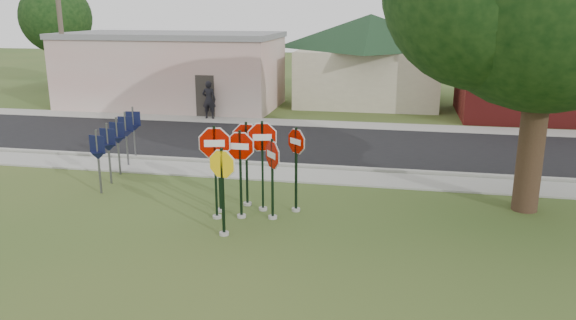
% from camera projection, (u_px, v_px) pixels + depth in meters
% --- Properties ---
extents(ground, '(120.00, 120.00, 0.00)m').
position_uv_depth(ground, '(234.00, 237.00, 14.00)').
color(ground, '#31501E').
rests_on(ground, ground).
extents(sidewalk_near, '(60.00, 1.60, 0.06)m').
position_uv_depth(sidewalk_near, '(280.00, 174.00, 19.19)').
color(sidewalk_near, '#97988F').
rests_on(sidewalk_near, ground).
extents(road, '(60.00, 7.00, 0.04)m').
position_uv_depth(road, '(303.00, 144.00, 23.46)').
color(road, black).
rests_on(road, ground).
extents(sidewalk_far, '(60.00, 1.60, 0.06)m').
position_uv_depth(sidewalk_far, '(317.00, 124.00, 27.52)').
color(sidewalk_far, '#97988F').
rests_on(sidewalk_far, ground).
extents(curb, '(60.00, 0.20, 0.14)m').
position_uv_depth(curb, '(286.00, 165.00, 20.13)').
color(curb, '#97988F').
rests_on(curb, ground).
extents(stop_sign_center, '(1.06, 0.24, 2.53)m').
position_uv_depth(stop_sign_center, '(240.00, 162.00, 14.90)').
color(stop_sign_center, '#999790').
rests_on(stop_sign_center, ground).
extents(stop_sign_yellow, '(0.98, 0.25, 2.35)m').
position_uv_depth(stop_sign_yellow, '(222.00, 181.00, 13.75)').
color(stop_sign_yellow, '#999790').
rests_on(stop_sign_yellow, ground).
extents(stop_sign_left, '(1.15, 0.27, 2.68)m').
position_uv_depth(stop_sign_left, '(215.00, 158.00, 14.81)').
color(stop_sign_left, '#999790').
rests_on(stop_sign_left, ground).
extents(stop_sign_right, '(0.68, 0.84, 2.32)m').
position_uv_depth(stop_sign_right, '(272.00, 168.00, 14.86)').
color(stop_sign_right, '#999790').
rests_on(stop_sign_right, ground).
extents(stop_sign_back_right, '(1.09, 0.28, 2.68)m').
position_uv_depth(stop_sign_back_right, '(262.00, 152.00, 15.42)').
color(stop_sign_back_right, '#999790').
rests_on(stop_sign_back_right, ground).
extents(stop_sign_back_left, '(1.13, 0.24, 2.57)m').
position_uv_depth(stop_sign_back_left, '(246.00, 151.00, 15.85)').
color(stop_sign_back_left, '#999790').
rests_on(stop_sign_back_left, ground).
extents(stop_sign_far_right, '(0.74, 0.65, 2.50)m').
position_uv_depth(stop_sign_far_right, '(296.00, 159.00, 15.40)').
color(stop_sign_far_right, '#999790').
rests_on(stop_sign_far_right, ground).
extents(stop_sign_far_left, '(0.92, 0.64, 2.38)m').
position_uv_depth(stop_sign_far_left, '(219.00, 161.00, 15.38)').
color(stop_sign_far_left, '#999790').
rests_on(stop_sign_far_left, ground).
extents(route_sign_row, '(1.43, 4.63, 2.00)m').
position_uv_depth(route_sign_row, '(118.00, 140.00, 18.96)').
color(route_sign_row, '#59595E').
rests_on(route_sign_row, ground).
extents(building_stucco, '(12.20, 6.20, 4.20)m').
position_uv_depth(building_stucco, '(172.00, 69.00, 32.17)').
color(building_stucco, beige).
rests_on(building_stucco, ground).
extents(building_house, '(11.60, 11.60, 6.20)m').
position_uv_depth(building_house, '(370.00, 41.00, 33.49)').
color(building_house, beige).
rests_on(building_house, ground).
extents(building_brick, '(10.20, 6.20, 4.75)m').
position_uv_depth(building_brick, '(563.00, 71.00, 28.61)').
color(building_brick, maroon).
rests_on(building_brick, ground).
extents(utility_pole_near, '(2.20, 0.26, 9.50)m').
position_uv_depth(utility_pole_near, '(60.00, 19.00, 29.73)').
color(utility_pole_near, '#494031').
rests_on(utility_pole_near, ground).
extents(bg_tree_left, '(4.90, 4.90, 7.35)m').
position_uv_depth(bg_tree_left, '(56.00, 18.00, 39.21)').
color(bg_tree_left, '#311E15').
rests_on(bg_tree_left, ground).
extents(pedestrian, '(0.72, 0.49, 1.92)m').
position_uv_depth(pedestrian, '(209.00, 100.00, 28.55)').
color(pedestrian, black).
rests_on(pedestrian, sidewalk_far).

